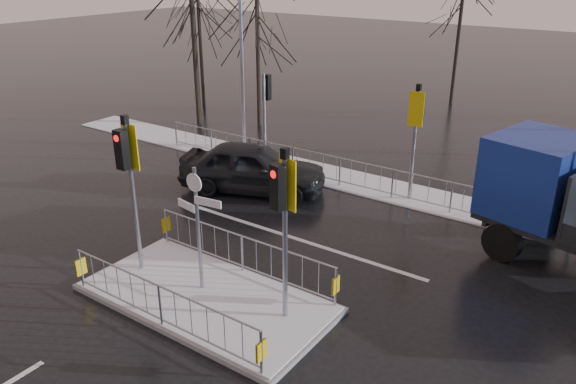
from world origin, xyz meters
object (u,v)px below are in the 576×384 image
Objects in this scene: flatbed_truck at (571,202)px; street_lamp_left at (243,39)px; traffic_island at (205,286)px; car_far_lane at (253,168)px.

street_lamp_left is at bearing 167.92° from flatbed_truck.
traffic_island reaches higher than flatbed_truck.
street_lamp_left is (-6.42, 9.49, 4.10)m from traffic_island.
car_far_lane is 9.76m from flatbed_truck.
flatbed_truck is (9.69, 0.80, 0.87)m from car_far_lane.
street_lamp_left is (-12.88, 2.76, 2.78)m from flatbed_truck.
car_far_lane is 0.68× the size of flatbed_truck.
traffic_island is 0.82× the size of flatbed_truck.
street_lamp_left is (-3.19, 3.56, 3.65)m from car_far_lane.
street_lamp_left reaches higher than traffic_island.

